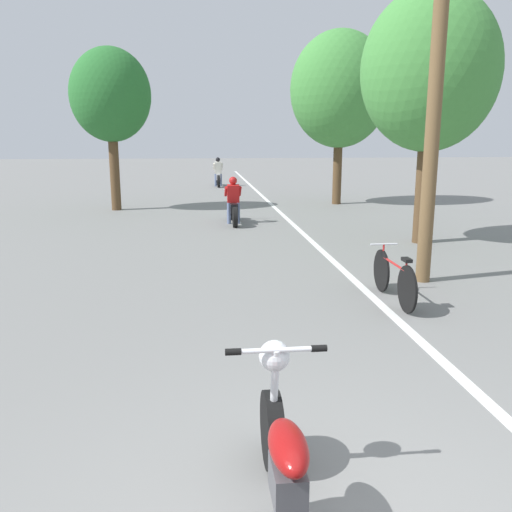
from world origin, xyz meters
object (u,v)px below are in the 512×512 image
Objects in this scene: roadside_tree_right_far at (340,90)px; motorcycle_rider_far at (218,175)px; roadside_tree_right_near at (430,72)px; roadside_tree_left at (110,96)px; motorcycle_foreground at (286,465)px; motorcycle_rider_lead at (233,206)px; utility_pole at (438,58)px; bicycle_parked at (394,278)px.

motorcycle_rider_far is (-4.07, 7.71, -3.52)m from roadside_tree_right_far.
roadside_tree_right_near is at bearing -74.77° from motorcycle_rider_far.
motorcycle_foreground is (3.28, -15.69, -3.31)m from roadside_tree_left.
roadside_tree_right_near reaches higher than motorcycle_rider_lead.
roadside_tree_right_far is at bearing 90.54° from roadside_tree_right_near.
roadside_tree_right_far is 3.05× the size of motorcycle_rider_far.
motorcycle_foreground is 1.00× the size of motorcycle_rider_far.
roadside_tree_right_near is 2.89× the size of motorcycle_rider_lead.
utility_pole reaches higher than motorcycle_rider_lead.
motorcycle_rider_lead is at bearing 112.99° from utility_pole.
roadside_tree_right_near is at bearing 62.84° from motorcycle_foreground.
roadside_tree_right_far is 12.68m from bicycle_parked.
motorcycle_rider_lead is at bearing -134.37° from roadside_tree_right_far.
roadside_tree_right_far reaches higher than motorcycle_rider_far.
motorcycle_rider_far is at bearing 66.20° from roadside_tree_left.
motorcycle_foreground is 24.26m from motorcycle_rider_far.
motorcycle_rider_lead is at bearing 87.80° from motorcycle_foreground.
utility_pole is at bearing 59.77° from motorcycle_foreground.
motorcycle_rider_far reaches higher than motorcycle_foreground.
roadside_tree_right_near is 3.17× the size of bicycle_parked.
bicycle_parked is at bearing -84.49° from motorcycle_rider_far.
roadside_tree_right_far is at bearing 79.66° from bicycle_parked.
utility_pole is 4.02× the size of bicycle_parked.
motorcycle_foreground is at bearing -78.18° from roadside_tree_left.
utility_pole is 1.17× the size of roadside_tree_right_far.
motorcycle_rider_far is at bearing 105.23° from roadside_tree_right_near.
motorcycle_rider_lead is (-2.84, 6.68, -3.15)m from utility_pole.
roadside_tree_right_far is at bearing 83.42° from utility_pole.
roadside_tree_right_near is 0.92× the size of roadside_tree_right_far.
roadside_tree_left reaches higher than motorcycle_foreground.
roadside_tree_right_near is 16.12m from motorcycle_rider_far.
roadside_tree_right_near is 10.35m from roadside_tree_left.
bicycle_parked is (-0.92, -1.08, -3.29)m from utility_pole.
motorcycle_rider_far is at bearing 117.84° from roadside_tree_right_far.
motorcycle_rider_lead is (0.48, 12.36, 0.09)m from motorcycle_foreground.
roadside_tree_left is at bearing 101.82° from motorcycle_foreground.
roadside_tree_right_near is at bearing -89.46° from roadside_tree_right_far.
roadside_tree_left is (-7.92, 6.66, -0.11)m from roadside_tree_right_near.
motorcycle_rider_far is at bearing 89.92° from motorcycle_rider_lead.
utility_pole is 7.92m from motorcycle_rider_lead.
utility_pole is at bearing -67.01° from motorcycle_rider_lead.
roadside_tree_right_near is 6.06m from bicycle_parked.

